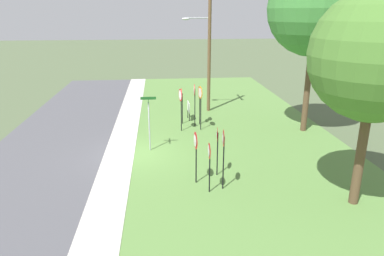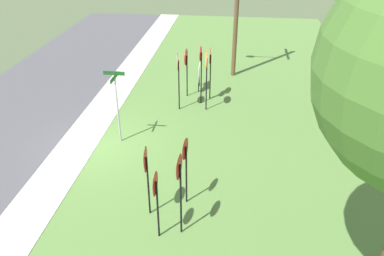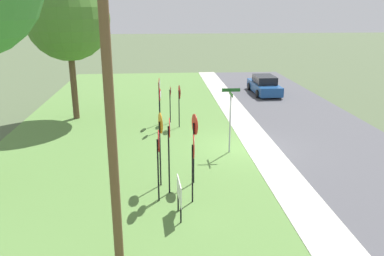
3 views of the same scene
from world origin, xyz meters
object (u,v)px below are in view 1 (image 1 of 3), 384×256
object	(u,v)px
stop_sign_near_right	(199,97)
yield_sign_near_left	(217,140)
stop_sign_far_right	(181,100)
notice_board	(189,108)
stop_sign_far_center	(194,96)
oak_tree_left	(316,9)
yield_sign_near_right	(209,156)
street_name_post	(149,119)
oak_tree_right	(376,56)
utility_pole	(208,43)
stop_sign_far_left	(182,98)
yield_sign_far_left	(195,145)
stop_sign_near_left	(200,98)
yield_sign_far_right	(223,145)

from	to	relation	value
stop_sign_near_right	yield_sign_near_left	bearing A→B (deg)	-3.01
stop_sign_far_right	notice_board	xyz separation A→B (m)	(-2.46, 0.70, -1.15)
stop_sign_far_center	yield_sign_near_left	size ratio (longest dim) A/B	1.20
stop_sign_far_center	oak_tree_left	size ratio (longest dim) A/B	0.28
yield_sign_near_left	yield_sign_near_right	distance (m)	1.69
street_name_post	oak_tree_right	distance (m)	11.13
notice_board	oak_tree_left	xyz separation A→B (m)	(3.12, 7.09, 6.56)
stop_sign_far_center	stop_sign_far_right	bearing A→B (deg)	-48.47
yield_sign_near_right	utility_pole	size ratio (longest dim) A/B	0.23
yield_sign_near_right	street_name_post	distance (m)	5.61
stop_sign_far_left	street_name_post	world-z (taller)	street_name_post
stop_sign_near_right	stop_sign_far_left	world-z (taller)	stop_sign_near_right
stop_sign_far_left	stop_sign_far_right	size ratio (longest dim) A/B	0.89
yield_sign_near_left	yield_sign_far_left	xyz separation A→B (m)	(0.67, -1.05, 0.04)
utility_pole	oak_tree_right	size ratio (longest dim) A/B	1.16
stop_sign_near_right	utility_pole	world-z (taller)	utility_pole
notice_board	stop_sign_far_right	bearing A→B (deg)	-19.30
stop_sign_far_left	stop_sign_far_center	distance (m)	1.09
notice_board	stop_sign_near_left	bearing A→B (deg)	9.72
stop_sign_far_right	yield_sign_far_right	distance (m)	8.01
stop_sign_near_left	oak_tree_left	size ratio (longest dim) A/B	0.28
stop_sign_far_right	notice_board	size ratio (longest dim) A/B	2.17
stop_sign_far_left	stop_sign_far_right	bearing A→B (deg)	-3.12
yield_sign_far_left	stop_sign_far_right	bearing A→B (deg)	175.21
stop_sign_near_left	yield_sign_far_left	xyz separation A→B (m)	(7.33, -1.09, -0.29)
stop_sign_near_right	stop_sign_far_center	xyz separation A→B (m)	(0.56, -0.38, 0.17)
yield_sign_far_right	oak_tree_right	xyz separation A→B (m)	(1.65, 5.01, 3.78)
oak_tree_right	yield_sign_near_right	bearing A→B (deg)	-104.24
stop_sign_far_left	oak_tree_left	size ratio (longest dim) A/B	0.24
stop_sign_far_left	utility_pole	xyz separation A→B (m)	(-3.10, 2.12, 3.30)
stop_sign_near_left	utility_pole	size ratio (longest dim) A/B	0.30
yield_sign_near_right	yield_sign_far_left	size ratio (longest dim) A/B	0.93
stop_sign_near_left	yield_sign_far_left	size ratio (longest dim) A/B	1.18
stop_sign_near_left	oak_tree_left	bearing A→B (deg)	73.05
stop_sign_far_left	stop_sign_far_center	xyz separation A→B (m)	(0.73, 0.77, 0.27)
street_name_post	oak_tree_left	world-z (taller)	oak_tree_left
stop_sign_far_right	yield_sign_near_left	world-z (taller)	stop_sign_far_right
yield_sign_near_right	street_name_post	bearing A→B (deg)	-153.56
stop_sign_far_left	street_name_post	xyz separation A→B (m)	(4.65, -2.08, 0.01)
oak_tree_left	stop_sign_near_left	bearing A→B (deg)	-96.63
utility_pole	yield_sign_near_right	bearing A→B (deg)	-7.43
stop_sign_near_left	oak_tree_right	xyz separation A→B (m)	(9.67, 5.00, 3.71)
yield_sign_far_left	notice_board	xyz separation A→B (m)	(-9.69, 0.54, -0.94)
yield_sign_near_left	oak_tree_left	xyz separation A→B (m)	(-5.90, 6.58, 5.65)
stop_sign_far_center	street_name_post	xyz separation A→B (m)	(3.92, -2.85, -0.26)
stop_sign_far_center	stop_sign_near_right	bearing A→B (deg)	147.22
utility_pole	yield_sign_far_left	bearing A→B (deg)	-10.19
stop_sign_far_left	notice_board	size ratio (longest dim) A/B	1.94
stop_sign_far_right	utility_pole	size ratio (longest dim) A/B	0.29
stop_sign_far_center	yield_sign_near_right	bearing A→B (deg)	-0.44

